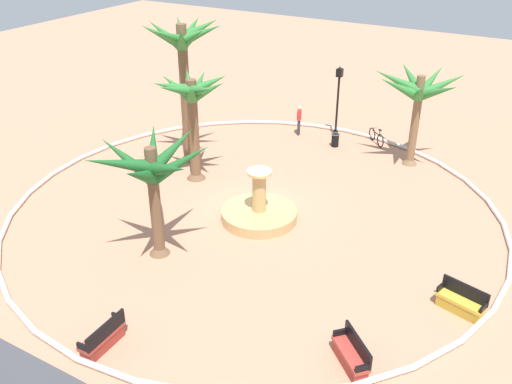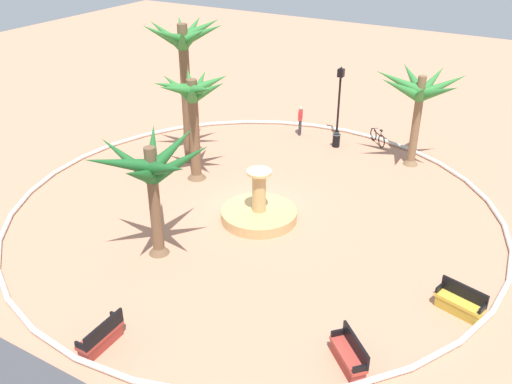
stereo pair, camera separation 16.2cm
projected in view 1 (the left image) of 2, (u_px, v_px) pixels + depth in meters
ground_plane at (255, 209)px, 24.53m from camera, size 80.00×80.00×0.00m
plaza_curb at (255, 207)px, 24.48m from camera, size 21.06×21.06×0.20m
fountain at (259, 213)px, 23.63m from camera, size 3.20×3.20×2.29m
palm_tree_near_fountain at (183, 54)px, 26.51m from camera, size 3.88×4.02×7.17m
palm_tree_by_curb at (419, 93)px, 26.95m from camera, size 4.44×4.50×4.87m
palm_tree_mid_plaza at (152, 171)px, 19.91m from camera, size 4.49×4.53×4.67m
palm_tree_far_side at (192, 101)px, 25.36m from camera, size 3.40×3.46×5.17m
bench_east at (103, 339)px, 16.91m from camera, size 0.54×1.61×1.00m
bench_west at (461, 303)px, 18.38m from camera, size 1.68×0.90×1.00m
bench_north at (351, 356)px, 16.27m from camera, size 1.51×1.46×1.00m
lamppost at (338, 96)px, 30.91m from camera, size 0.32×0.32×4.03m
trash_bin at (335, 140)px, 30.49m from camera, size 0.46×0.46×0.73m
bicycle_red_frame at (376, 137)px, 30.84m from camera, size 1.27×1.25×0.94m
person_cyclist_helmet at (299, 119)px, 31.70m from camera, size 0.29×0.51×1.71m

